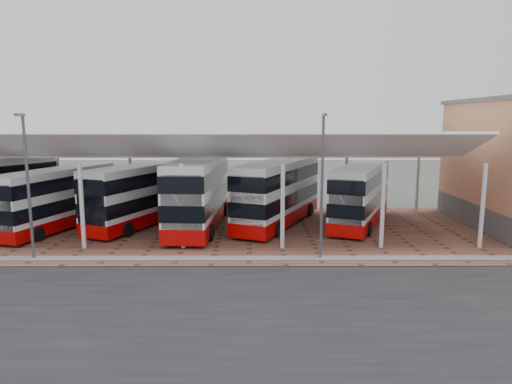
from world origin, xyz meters
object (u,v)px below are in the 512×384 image
Objects in this scene: bus_2 at (142,195)px; bus_3 at (199,193)px; bus_4 at (279,193)px; bus_1 at (58,199)px; bus_5 at (361,195)px.

bus_2 is 0.89× the size of bus_3.
bus_2 is at bearing -155.97° from bus_4.
bus_2 is (5.70, 1.30, 0.08)m from bus_1.
bus_2 is 4.35m from bus_3.
bus_2 is at bearing 29.95° from bus_1.
bus_1 is 21.87m from bus_5.
bus_3 reaches higher than bus_5.
bus_1 is 15.79m from bus_4.
bus_3 is at bearing -152.45° from bus_5.
bus_3 is (9.97, 0.55, 0.35)m from bus_1.
bus_2 reaches higher than bus_5.
bus_3 reaches higher than bus_4.
bus_4 is at bearing -156.15° from bus_5.
bus_1 is at bearing -151.33° from bus_4.
bus_5 is (21.83, 1.36, 0.06)m from bus_1.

